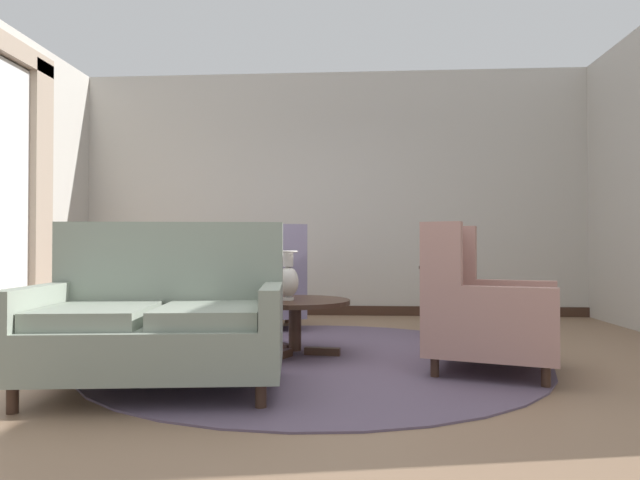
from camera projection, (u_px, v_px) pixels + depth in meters
The scene contains 11 objects.
ground at pixel (313, 367), 3.87m from camera, with size 9.05×9.05×0.00m, color #896B51.
wall_back at pixel (331, 193), 6.96m from camera, with size 6.62×0.08×3.11m, color #BCB7AD.
baseboard_back at pixel (331, 310), 6.88m from camera, with size 6.46×0.03×0.12m, color #382319.
area_rug at pixel (316, 358), 4.17m from camera, with size 3.42×3.42×0.01m, color #5B4C60.
coffee_table at pixel (295, 310), 4.29m from camera, with size 0.87×0.87×0.44m.
porcelain_vase at pixel (288, 278), 4.24m from camera, with size 0.16×0.16×0.39m.
settee at pixel (159, 322), 3.26m from camera, with size 1.56×1.06×1.02m.
armchair_far_left at pixel (267, 286), 5.68m from camera, with size 0.94×1.05×1.09m.
armchair_back_corner at pixel (479, 309), 3.76m from camera, with size 1.06×1.08×1.02m.
armchair_near_sideboard at pixel (145, 298), 4.51m from camera, with size 0.88×0.81×1.04m.
side_table at pixel (447, 292), 5.43m from camera, with size 0.56×0.56×0.67m.
Camera 1 is at (0.29, -3.87, 0.85)m, focal length 30.44 mm.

